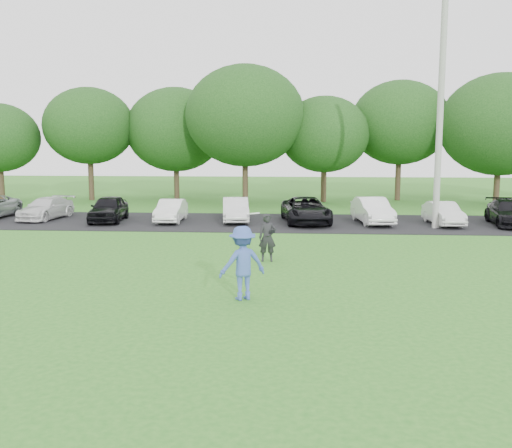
% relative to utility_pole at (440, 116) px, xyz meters
% --- Properties ---
extents(ground, '(100.00, 100.00, 0.00)m').
position_rel_utility_pole_xyz_m(ground, '(-7.52, -11.67, -5.01)').
color(ground, '#297120').
rests_on(ground, ground).
extents(parking_lot, '(32.00, 6.50, 0.03)m').
position_rel_utility_pole_xyz_m(parking_lot, '(-7.52, 1.33, -4.99)').
color(parking_lot, black).
rests_on(parking_lot, ground).
extents(utility_pole, '(0.28, 0.28, 10.01)m').
position_rel_utility_pole_xyz_m(utility_pole, '(0.00, 0.00, 0.00)').
color(utility_pole, '#A1A19B').
rests_on(utility_pole, ground).
extents(frisbee_player, '(1.36, 1.14, 2.22)m').
position_rel_utility_pole_xyz_m(frisbee_player, '(-7.56, -12.27, -4.09)').
color(frisbee_player, '#3C56AA').
rests_on(frisbee_player, ground).
extents(camera_bystander, '(0.60, 0.45, 1.57)m').
position_rel_utility_pole_xyz_m(camera_bystander, '(-7.18, -7.68, -4.22)').
color(camera_bystander, black).
rests_on(camera_bystander, ground).
extents(parked_cars, '(30.93, 4.78, 1.25)m').
position_rel_utility_pole_xyz_m(parked_cars, '(-7.35, 1.29, -4.39)').
color(parked_cars, '#A2A4A9').
rests_on(parked_cars, parking_lot).
extents(tree_row, '(42.39, 9.85, 8.64)m').
position_rel_utility_pole_xyz_m(tree_row, '(-6.01, 11.09, -0.10)').
color(tree_row, '#38281C').
rests_on(tree_row, ground).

